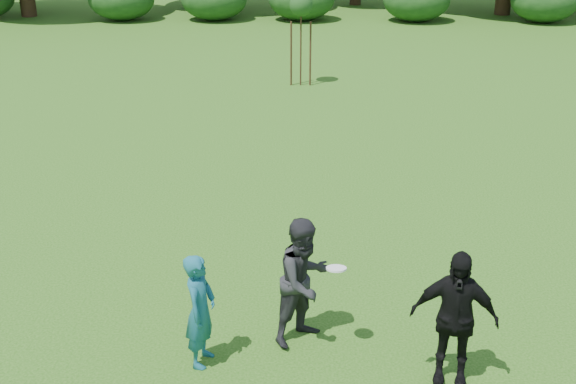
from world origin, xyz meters
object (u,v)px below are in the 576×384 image
Objects in this scene: player_teal at (200,310)px; player_black at (454,318)px; sapling at (301,7)px; player_grey at (305,281)px.

player_black is at bearing -84.11° from player_teal.
player_grey is at bearing -89.55° from sapling.
player_teal is 3.21m from player_black.
player_black is 14.96m from sapling.
player_teal is 14.58m from sapling.
player_grey is 0.99× the size of player_black.
sapling reaches higher than player_grey.
player_black reaches higher than player_teal.
player_black is 0.65× the size of sapling.
player_black is at bearing -82.46° from sapling.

